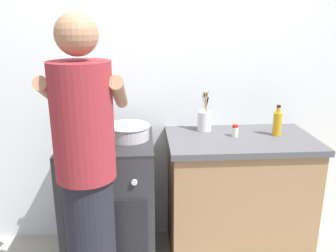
{
  "coord_description": "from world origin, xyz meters",
  "views": [
    {
      "loc": [
        -0.1,
        -2.06,
        1.65
      ],
      "look_at": [
        0.05,
        0.12,
        1.0
      ],
      "focal_mm": 37.48,
      "sensor_mm": 36.0,
      "label": 1
    }
  ],
  "objects_px": {
    "pot": "(85,134)",
    "person": "(87,183)",
    "spice_bottle": "(235,131)",
    "oil_bottle": "(277,123)",
    "utensil_crock": "(205,119)",
    "mixing_bowl": "(129,131)",
    "stove_range": "(111,202)"
  },
  "relations": [
    {
      "from": "pot",
      "to": "person",
      "type": "distance_m",
      "value": 0.55
    },
    {
      "from": "spice_bottle",
      "to": "oil_bottle",
      "type": "height_order",
      "value": "oil_bottle"
    },
    {
      "from": "utensil_crock",
      "to": "spice_bottle",
      "type": "height_order",
      "value": "utensil_crock"
    },
    {
      "from": "pot",
      "to": "person",
      "type": "bearing_deg",
      "value": -80.51
    },
    {
      "from": "mixing_bowl",
      "to": "utensil_crock",
      "type": "relative_size",
      "value": 0.96
    },
    {
      "from": "pot",
      "to": "spice_bottle",
      "type": "bearing_deg",
      "value": 2.79
    },
    {
      "from": "mixing_bowl",
      "to": "pot",
      "type": "bearing_deg",
      "value": -170.42
    },
    {
      "from": "oil_bottle",
      "to": "mixing_bowl",
      "type": "bearing_deg",
      "value": -179.59
    },
    {
      "from": "utensil_crock",
      "to": "stove_range",
      "type": "bearing_deg",
      "value": -164.98
    },
    {
      "from": "utensil_crock",
      "to": "spice_bottle",
      "type": "distance_m",
      "value": 0.24
    },
    {
      "from": "oil_bottle",
      "to": "person",
      "type": "distance_m",
      "value": 1.35
    },
    {
      "from": "stove_range",
      "to": "utensil_crock",
      "type": "xyz_separation_m",
      "value": [
        0.68,
        0.18,
        0.54
      ]
    },
    {
      "from": "mixing_bowl",
      "to": "utensil_crock",
      "type": "height_order",
      "value": "utensil_crock"
    },
    {
      "from": "stove_range",
      "to": "utensil_crock",
      "type": "height_order",
      "value": "utensil_crock"
    },
    {
      "from": "mixing_bowl",
      "to": "stove_range",
      "type": "bearing_deg",
      "value": -168.61
    },
    {
      "from": "pot",
      "to": "person",
      "type": "relative_size",
      "value": 0.17
    },
    {
      "from": "stove_range",
      "to": "spice_bottle",
      "type": "distance_m",
      "value": 0.99
    },
    {
      "from": "spice_bottle",
      "to": "oil_bottle",
      "type": "relative_size",
      "value": 0.38
    },
    {
      "from": "stove_range",
      "to": "mixing_bowl",
      "type": "bearing_deg",
      "value": 11.39
    },
    {
      "from": "pot",
      "to": "oil_bottle",
      "type": "bearing_deg",
      "value": 2.41
    },
    {
      "from": "utensil_crock",
      "to": "spice_bottle",
      "type": "xyz_separation_m",
      "value": [
        0.18,
        -0.15,
        -0.05
      ]
    },
    {
      "from": "utensil_crock",
      "to": "person",
      "type": "relative_size",
      "value": 0.18
    },
    {
      "from": "spice_bottle",
      "to": "person",
      "type": "xyz_separation_m",
      "value": [
        -0.91,
        -0.59,
        -0.08
      ]
    },
    {
      "from": "stove_range",
      "to": "mixing_bowl",
      "type": "xyz_separation_m",
      "value": [
        0.14,
        0.03,
        0.5
      ]
    },
    {
      "from": "pot",
      "to": "person",
      "type": "xyz_separation_m",
      "value": [
        0.09,
        -0.54,
        -0.09
      ]
    },
    {
      "from": "utensil_crock",
      "to": "oil_bottle",
      "type": "height_order",
      "value": "utensil_crock"
    },
    {
      "from": "pot",
      "to": "spice_bottle",
      "type": "height_order",
      "value": "pot"
    },
    {
      "from": "pot",
      "to": "mixing_bowl",
      "type": "distance_m",
      "value": 0.28
    },
    {
      "from": "stove_range",
      "to": "mixing_bowl",
      "type": "distance_m",
      "value": 0.52
    },
    {
      "from": "mixing_bowl",
      "to": "oil_bottle",
      "type": "relative_size",
      "value": 1.36
    },
    {
      "from": "spice_bottle",
      "to": "person",
      "type": "height_order",
      "value": "person"
    },
    {
      "from": "stove_range",
      "to": "spice_bottle",
      "type": "height_order",
      "value": "spice_bottle"
    }
  ]
}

